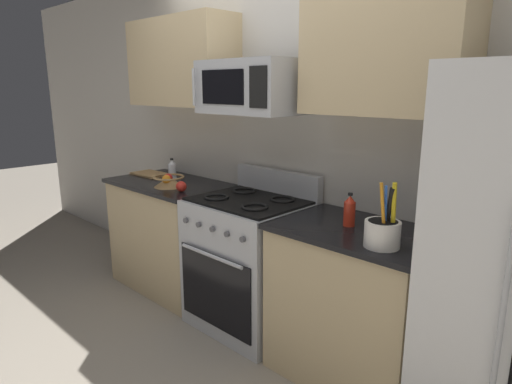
% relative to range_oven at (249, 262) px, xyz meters
% --- Properties ---
extents(ground_plane, '(16.00, 16.00, 0.00)m').
position_rel_range_oven_xyz_m(ground_plane, '(0.00, -0.66, -0.47)').
color(ground_plane, gray).
extents(wall_back, '(8.00, 0.10, 2.60)m').
position_rel_range_oven_xyz_m(wall_back, '(0.00, 0.39, 0.83)').
color(wall_back, beige).
rests_on(wall_back, ground).
extents(counter_left, '(1.06, 0.64, 0.91)m').
position_rel_range_oven_xyz_m(counter_left, '(-0.92, -0.00, -0.02)').
color(counter_left, tan).
rests_on(counter_left, ground).
extents(range_oven, '(0.76, 0.68, 1.09)m').
position_rel_range_oven_xyz_m(range_oven, '(0.00, 0.00, 0.00)').
color(range_oven, '#B2B5BA').
rests_on(range_oven, ground).
extents(counter_right, '(0.91, 0.64, 0.91)m').
position_rel_range_oven_xyz_m(counter_right, '(0.84, -0.00, -0.02)').
color(counter_right, tan).
rests_on(counter_right, ground).
extents(microwave, '(0.69, 0.44, 0.34)m').
position_rel_range_oven_xyz_m(microwave, '(-0.00, 0.03, 1.19)').
color(microwave, '#B2B5BA').
extents(upper_cabinets_left, '(1.05, 0.34, 0.67)m').
position_rel_range_oven_xyz_m(upper_cabinets_left, '(-0.92, 0.17, 1.38)').
color(upper_cabinets_left, tan).
extents(upper_cabinets_right, '(0.90, 0.34, 0.67)m').
position_rel_range_oven_xyz_m(upper_cabinets_right, '(0.85, 0.17, 1.38)').
color(upper_cabinets_right, tan).
extents(utensil_crock, '(0.17, 0.17, 0.33)m').
position_rel_range_oven_xyz_m(utensil_crock, '(1.08, -0.17, 0.51)').
color(utensil_crock, white).
rests_on(utensil_crock, counter_right).
extents(fruit_basket, '(0.24, 0.24, 0.10)m').
position_rel_range_oven_xyz_m(fruit_basket, '(-0.77, -0.11, 0.48)').
color(fruit_basket, '#9E7A4C').
rests_on(fruit_basket, counter_left).
extents(apple_loose, '(0.08, 0.08, 0.08)m').
position_rel_range_oven_xyz_m(apple_loose, '(-0.57, -0.14, 0.48)').
color(apple_loose, red).
rests_on(apple_loose, counter_left).
extents(cutting_board, '(0.33, 0.22, 0.02)m').
position_rel_range_oven_xyz_m(cutting_board, '(-1.29, 0.06, 0.44)').
color(cutting_board, tan).
rests_on(cutting_board, counter_left).
extents(bottle_hot_sauce, '(0.06, 0.06, 0.19)m').
position_rel_range_oven_xyz_m(bottle_hot_sauce, '(0.78, 0.01, 0.52)').
color(bottle_hot_sauce, red).
rests_on(bottle_hot_sauce, counter_right).
extents(bottle_vinegar, '(0.07, 0.07, 0.18)m').
position_rel_range_oven_xyz_m(bottle_vinegar, '(-1.00, 0.09, 0.52)').
color(bottle_vinegar, silver).
rests_on(bottle_vinegar, counter_left).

